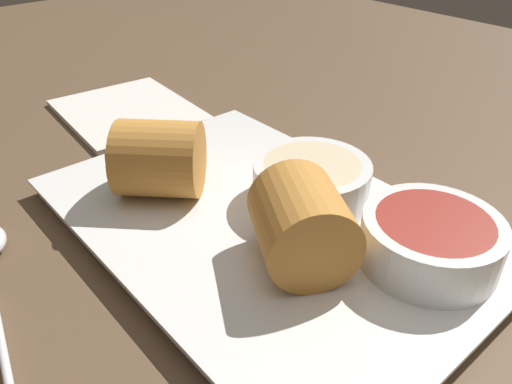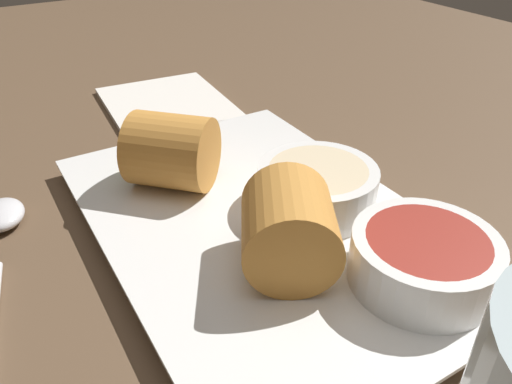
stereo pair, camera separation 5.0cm
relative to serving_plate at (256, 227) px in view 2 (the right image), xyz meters
The scene contains 8 objects.
table_surface 2.27cm from the serving_plate, 12.97° to the left, with size 180.00×140.00×2.00cm.
serving_plate is the anchor object (origin of this frame).
roll_front_left 9.28cm from the serving_plate, 157.03° to the right, with size 8.43×8.43×5.77cm.
roll_front_right 6.13cm from the serving_plate, ahead, with size 8.20×8.05×5.77cm.
dipping_bowl_near 5.38cm from the serving_plate, 80.39° to the left, with size 8.68×8.68×3.18cm.
dipping_bowl_far 12.01cm from the serving_plate, 26.37° to the left, with size 8.68×8.68×3.18cm.
spoon 18.63cm from the serving_plate, 121.70° to the right, with size 19.70×5.53×1.47cm.
napkin 26.05cm from the serving_plate, behind, with size 16.08×13.99×0.60cm.
Camera 2 is at (23.42, -15.23, 24.42)cm, focal length 35.00 mm.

